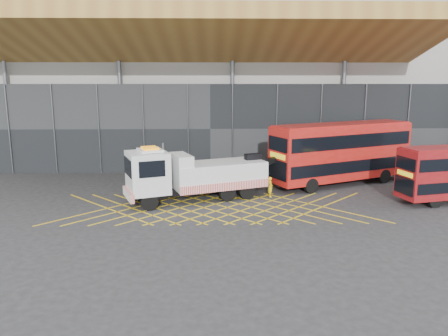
{
  "coord_description": "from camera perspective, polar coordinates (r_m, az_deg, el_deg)",
  "views": [
    {
      "loc": [
        2.28,
        -28.08,
        8.5
      ],
      "look_at": [
        3.0,
        1.5,
        2.4
      ],
      "focal_mm": 35.0,
      "sensor_mm": 36.0,
      "label": 1
    }
  ],
  "objects": [
    {
      "name": "ground_plane",
      "position": [
        29.43,
        -5.8,
        -5.2
      ],
      "size": [
        120.0,
        120.0,
        0.0
      ],
      "primitive_type": "plane",
      "color": "#262629"
    },
    {
      "name": "bus_towed",
      "position": [
        36.43,
        15.09,
        2.18
      ],
      "size": [
        12.26,
        7.64,
        4.97
      ],
      "rotation": [
        0.0,
        0.0,
        0.43
      ],
      "color": "#AD140F",
      "rests_on": "ground_plane"
    },
    {
      "name": "road_markings",
      "position": [
        29.34,
        -1.1,
        -5.18
      ],
      "size": [
        21.56,
        7.16,
        0.01
      ],
      "color": "yellow",
      "rests_on": "ground_plane"
    },
    {
      "name": "construction_building",
      "position": [
        46.48,
        -1.88,
        12.23
      ],
      "size": [
        55.0,
        23.97,
        18.0
      ],
      "color": "gray",
      "rests_on": "ground_plane"
    },
    {
      "name": "worker",
      "position": [
        31.97,
        6.06,
        -2.47
      ],
      "size": [
        0.43,
        0.58,
        1.48
      ],
      "primitive_type": "imported",
      "rotation": [
        0.0,
        0.0,
        1.71
      ],
      "color": "yellow",
      "rests_on": "ground_plane"
    },
    {
      "name": "recovery_truck",
      "position": [
        30.64,
        -4.11,
        -0.86
      ],
      "size": [
        11.42,
        6.14,
        4.07
      ],
      "rotation": [
        0.0,
        0.0,
        0.37
      ],
      "color": "black",
      "rests_on": "ground_plane"
    }
  ]
}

